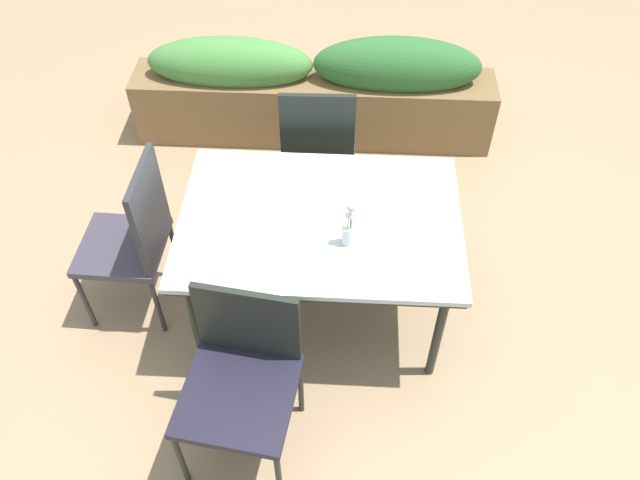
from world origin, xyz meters
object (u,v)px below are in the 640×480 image
(chair_near_left, at_px, (242,372))
(chair_end_left, at_px, (134,235))
(dining_table, at_px, (320,226))
(planter_box, at_px, (315,91))
(flower_vase, at_px, (348,229))
(chair_far_side, at_px, (318,145))

(chair_near_left, bearing_deg, chair_end_left, -40.81)
(dining_table, relative_size, planter_box, 0.55)
(dining_table, distance_m, chair_near_left, 0.84)
(flower_vase, distance_m, planter_box, 1.82)
(chair_end_left, relative_size, flower_vase, 3.97)
(chair_end_left, bearing_deg, flower_vase, -96.11)
(chair_far_side, relative_size, chair_end_left, 1.00)
(chair_near_left, distance_m, flower_vase, 0.81)
(chair_far_side, distance_m, chair_end_left, 1.19)
(flower_vase, bearing_deg, chair_near_left, -126.14)
(chair_near_left, relative_size, chair_far_side, 0.91)
(dining_table, xyz_separation_m, chair_far_side, (-0.05, 0.76, -0.11))
(chair_far_side, height_order, flower_vase, chair_far_side)
(dining_table, relative_size, flower_vase, 5.46)
(chair_near_left, relative_size, flower_vase, 3.59)
(dining_table, xyz_separation_m, chair_end_left, (-0.97, -0.00, -0.12))
(chair_end_left, relative_size, planter_box, 0.40)
(chair_far_side, bearing_deg, chair_end_left, -141.49)
(chair_near_left, relative_size, planter_box, 0.36)
(dining_table, height_order, planter_box, planter_box)
(chair_end_left, height_order, planter_box, chair_end_left)
(flower_vase, bearing_deg, planter_box, 98.57)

